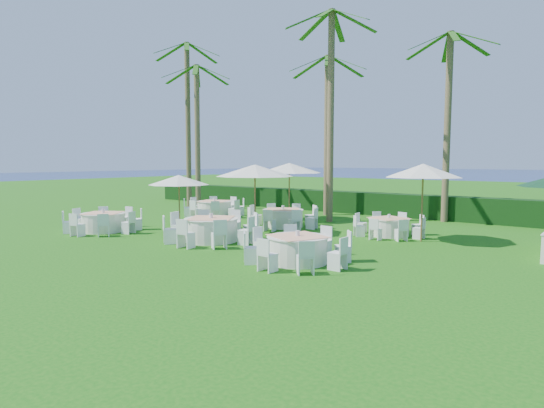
{
  "coord_description": "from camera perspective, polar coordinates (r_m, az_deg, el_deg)",
  "views": [
    {
      "loc": [
        10.84,
        -11.21,
        2.95
      ],
      "look_at": [
        0.29,
        2.56,
        1.3
      ],
      "focal_mm": 30.0,
      "sensor_mm": 36.0,
      "label": 1
    }
  ],
  "objects": [
    {
      "name": "banquet_table_c",
      "position": [
        13.25,
        3.22,
        -5.61
      ],
      "size": [
        3.13,
        3.13,
        0.95
      ],
      "color": "silver",
      "rests_on": "ground"
    },
    {
      "name": "hedge",
      "position": [
        25.72,
        12.39,
        0.06
      ],
      "size": [
        34.0,
        1.0,
        1.2
      ],
      "primitive_type": "cube",
      "color": "black",
      "rests_on": "ground"
    },
    {
      "name": "palm_a",
      "position": [
        29.56,
        -10.5,
        10.52
      ],
      "size": [
        4.27,
        4.36,
        10.29
      ],
      "color": "brown",
      "rests_on": "ground"
    },
    {
      "name": "banquet_table_b",
      "position": [
        16.86,
        -7.63,
        -3.12
      ],
      "size": [
        3.47,
        3.47,
        1.04
      ],
      "color": "silver",
      "rests_on": "ground"
    },
    {
      "name": "palm_b",
      "position": [
        24.95,
        6.93,
        9.48
      ],
      "size": [
        4.4,
        3.95,
        8.55
      ],
      "color": "brown",
      "rests_on": "ground"
    },
    {
      "name": "umbrella_b",
      "position": [
        18.35,
        -2.16,
        4.21
      ],
      "size": [
        3.14,
        3.14,
        2.81
      ],
      "color": "brown",
      "rests_on": "ground"
    },
    {
      "name": "banquet_table_a",
      "position": [
        20.3,
        -20.4,
        -2.08
      ],
      "size": [
        3.13,
        3.13,
        0.95
      ],
      "color": "silver",
      "rests_on": "ground"
    },
    {
      "name": "umbrella_d",
      "position": [
        17.33,
        18.44,
        3.99
      ],
      "size": [
        2.79,
        2.79,
        2.85
      ],
      "color": "brown",
      "rests_on": "ground"
    },
    {
      "name": "umbrella_a",
      "position": [
        19.3,
        -11.61,
        2.96
      ],
      "size": [
        2.51,
        2.51,
        2.36
      ],
      "color": "brown",
      "rests_on": "ground"
    },
    {
      "name": "palm_f",
      "position": [
        28.24,
        -9.35,
        9.13
      ],
      "size": [
        4.33,
        4.3,
        8.7
      ],
      "color": "brown",
      "rests_on": "ground"
    },
    {
      "name": "banquet_table_f",
      "position": [
        18.53,
        14.45,
        -2.73
      ],
      "size": [
        2.79,
        2.79,
        0.86
      ],
      "color": "silver",
      "rests_on": "ground"
    },
    {
      "name": "palm_c",
      "position": [
        22.3,
        7.37,
        11.92
      ],
      "size": [
        4.33,
        4.31,
        10.03
      ],
      "color": "brown",
      "rests_on": "ground"
    },
    {
      "name": "ground",
      "position": [
        15.87,
        -6.48,
        -5.31
      ],
      "size": [
        120.0,
        120.0,
        0.0
      ],
      "primitive_type": "plane",
      "color": "#115D0F",
      "rests_on": "ground"
    },
    {
      "name": "umbrella_c",
      "position": [
        22.46,
        2.19,
        4.53
      ],
      "size": [
        3.19,
        3.19,
        2.85
      ],
      "color": "brown",
      "rests_on": "ground"
    },
    {
      "name": "palm_d",
      "position": [
        23.57,
        21.18,
        9.98
      ],
      "size": [
        4.4,
        4.14,
        9.02
      ],
      "color": "brown",
      "rests_on": "ground"
    },
    {
      "name": "banquet_table_e",
      "position": [
        20.32,
        1.38,
        -1.71
      ],
      "size": [
        3.19,
        3.19,
        0.96
      ],
      "color": "silver",
      "rests_on": "ground"
    },
    {
      "name": "banquet_table_d",
      "position": [
        24.6,
        -7.25,
        -0.5
      ],
      "size": [
        3.22,
        3.22,
        0.97
      ],
      "color": "silver",
      "rests_on": "ground"
    }
  ]
}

